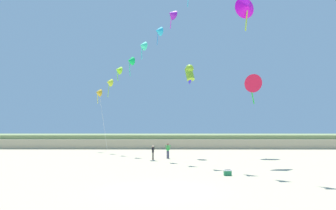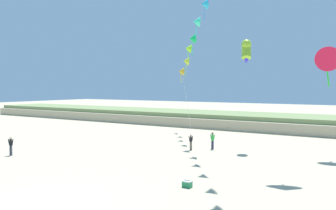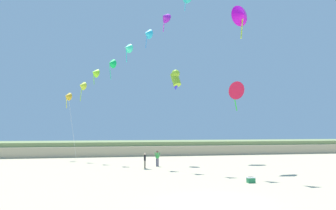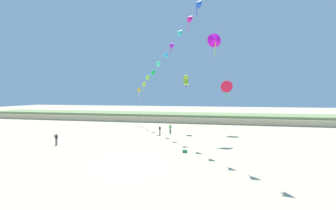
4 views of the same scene
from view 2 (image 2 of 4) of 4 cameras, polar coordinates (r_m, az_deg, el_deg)
name	(u,v)px [view 2 (image 2 of 4)]	position (r m, az deg, el deg)	size (l,w,h in m)	color
ground_plane	(55,200)	(21.62, -17.73, -14.25)	(240.00, 240.00, 0.00)	#C1B28E
dune_ridge	(269,122)	(56.01, 15.94, -2.59)	(120.00, 12.00, 2.13)	tan
person_near_left	(191,141)	(35.86, 3.69, -5.76)	(0.32, 0.53, 1.59)	#726656
person_near_right	(213,139)	(36.51, 7.15, -5.49)	(0.61, 0.24, 1.74)	#282D4C
person_mid_center	(11,145)	(35.98, -23.91, -5.83)	(0.61, 0.26, 1.76)	#474C56
large_kite_mid_trail	(246,50)	(37.38, 12.46, 8.54)	(1.43, 1.75, 2.42)	#8DC62A
large_kite_high_solo	(328,58)	(35.63, 24.27, 6.83)	(2.43, 1.62, 3.78)	red
beach_cooler	(187,184)	(22.97, 3.09, -12.54)	(0.58, 0.41, 0.46)	#23844C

